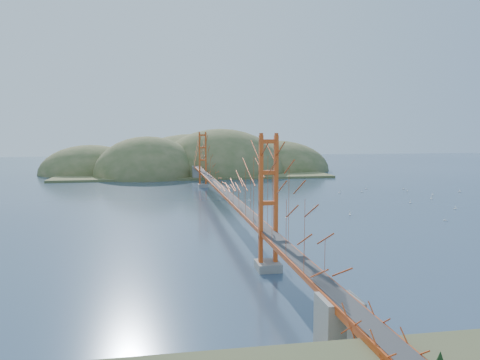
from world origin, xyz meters
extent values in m
plane|color=#2C4059|center=(0.00, 0.00, 0.00)|extent=(320.00, 320.00, 0.00)
cube|color=gray|center=(0.00, -30.00, 0.35)|extent=(2.00, 2.40, 0.70)
cube|color=gray|center=(0.00, 30.00, 0.35)|extent=(2.00, 2.40, 0.70)
cube|color=#B73F14|center=(0.00, 0.00, 3.30)|extent=(1.40, 92.00, 0.16)
cube|color=#B73F14|center=(0.00, 0.00, 3.10)|extent=(1.33, 92.00, 0.24)
cube|color=#38383A|center=(0.00, 0.00, 3.40)|extent=(1.19, 92.00, 0.03)
cube|color=gray|center=(0.00, -46.00, 1.65)|extent=(2.00, 2.20, 3.30)
cube|color=gray|center=(0.00, 46.00, 1.65)|extent=(2.20, 2.60, 3.30)
cube|color=#B73F14|center=(0.00, -52.00, 3.30)|extent=(1.40, 12.00, 0.16)
cube|color=#B73F14|center=(0.00, -52.00, 3.05)|extent=(1.33, 12.00, 0.30)
cube|color=gray|center=(0.00, -48.00, 1.47)|extent=(0.50, 0.70, 2.95)
cube|color=gray|center=(0.40, -47.80, 1.04)|extent=(3.70, 2.30, 0.10)
cylinder|color=white|center=(0.40, -47.80, 1.49)|extent=(0.03, 0.03, 1.00)
cone|color=black|center=(-5.80, -51.36, 3.48)|extent=(0.67, 0.67, 0.95)
cube|color=olive|center=(0.00, 64.00, 0.25)|extent=(70.00, 40.00, 0.60)
ellipsoid|color=olive|center=(-12.00, 56.00, 0.00)|extent=(28.00, 28.00, 21.00)
ellipsoid|color=olive|center=(8.00, 62.00, 0.00)|extent=(36.00, 36.00, 25.00)
ellipsoid|color=olive|center=(26.00, 70.00, 0.00)|extent=(32.00, 32.00, 18.00)
ellipsoid|color=olive|center=(-28.00, 68.00, 0.00)|extent=(28.00, 28.00, 16.00)
ellipsoid|color=olive|center=(2.00, 78.00, 0.00)|extent=(44.00, 44.00, 22.00)
cube|color=white|center=(39.10, 16.32, 0.05)|extent=(0.44, 0.45, 0.09)
cylinder|color=white|center=(39.10, 16.32, 0.31)|extent=(0.01, 0.01, 0.52)
cube|color=white|center=(28.23, -12.58, 0.05)|extent=(0.42, 0.48, 0.09)
cylinder|color=white|center=(28.23, -12.58, 0.32)|extent=(0.01, 0.01, 0.53)
cube|color=white|center=(17.44, -6.45, 0.06)|extent=(0.41, 0.62, 0.11)
cylinder|color=white|center=(17.44, -6.45, 0.38)|extent=(0.02, 0.02, 0.64)
cube|color=white|center=(25.04, 16.32, 0.06)|extent=(0.45, 0.54, 0.10)
cylinder|color=white|center=(25.04, 16.32, 0.35)|extent=(0.02, 0.02, 0.59)
cube|color=white|center=(48.52, 13.46, 0.06)|extent=(0.62, 0.28, 0.11)
cylinder|color=white|center=(48.52, 13.46, 0.39)|extent=(0.02, 0.02, 0.65)
cube|color=white|center=(6.00, 9.57, 0.05)|extent=(0.47, 0.18, 0.09)
cylinder|color=white|center=(6.00, 9.57, 0.31)|extent=(0.01, 0.01, 0.51)
cube|color=white|center=(31.73, 2.31, 0.06)|extent=(0.51, 0.46, 0.09)
cylinder|color=white|center=(31.73, 2.31, 0.34)|extent=(0.02, 0.02, 0.57)
cube|color=white|center=(40.01, 19.40, 0.06)|extent=(0.37, 0.58, 0.10)
cylinder|color=white|center=(40.01, 19.40, 0.36)|extent=(0.02, 0.02, 0.60)
cube|color=white|center=(29.68, 16.58, 0.06)|extent=(0.55, 0.49, 0.10)
cylinder|color=white|center=(29.68, 16.58, 0.37)|extent=(0.02, 0.02, 0.61)
cube|color=white|center=(32.69, 21.04, 0.05)|extent=(0.49, 0.41, 0.09)
cylinder|color=white|center=(32.69, 21.04, 0.32)|extent=(0.01, 0.01, 0.53)
cube|color=white|center=(37.69, 5.75, 0.06)|extent=(0.23, 0.57, 0.10)
cylinder|color=white|center=(37.69, 5.75, 0.36)|extent=(0.02, 0.02, 0.61)
cube|color=white|center=(35.37, -4.30, 0.06)|extent=(0.54, 0.24, 0.10)
cylinder|color=white|center=(35.37, -4.30, 0.34)|extent=(0.02, 0.02, 0.57)
cube|color=white|center=(40.95, 10.54, 0.06)|extent=(0.19, 0.52, 0.09)
cylinder|color=white|center=(40.95, 10.54, 0.33)|extent=(0.01, 0.01, 0.56)
cube|color=white|center=(14.49, 0.20, 0.07)|extent=(0.23, 0.62, 0.11)
cylinder|color=white|center=(14.49, 0.20, 0.40)|extent=(0.02, 0.02, 0.67)
camera|label=1|loc=(-9.04, -68.08, 11.86)|focal=35.00mm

